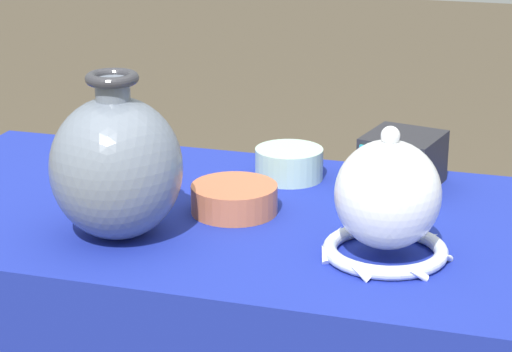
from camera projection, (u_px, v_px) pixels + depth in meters
The scene contains 6 objects.
display_table at pixel (252, 258), 1.71m from camera, with size 1.32×0.66×0.73m.
vase_tall_bulbous at pixel (116, 166), 1.57m from camera, with size 0.21×0.21×0.27m.
vase_dome_bell at pixel (387, 203), 1.50m from camera, with size 0.20×0.21×0.21m.
mosaic_tile_box at pixel (402, 160), 1.82m from camera, with size 0.15×0.16×0.10m.
pot_squat_terracotta at pixel (235, 198), 1.71m from camera, with size 0.15×0.15×0.05m, color #BC6642.
pot_squat_celadon at pixel (289, 164), 1.87m from camera, with size 0.13×0.13×0.06m, color #A8CCB7.
Camera 1 is at (0.46, -1.52, 1.35)m, focal length 70.00 mm.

